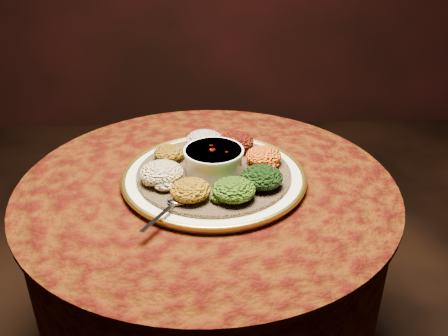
{
  "coord_description": "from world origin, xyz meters",
  "views": [
    {
      "loc": [
        0.0,
        -1.08,
        1.39
      ],
      "look_at": [
        0.04,
        0.03,
        0.76
      ],
      "focal_mm": 40.0,
      "sensor_mm": 36.0,
      "label": 1
    }
  ],
  "objects": [
    {
      "name": "portion_timatim",
      "position": [
        -0.11,
        -0.03,
        0.79
      ],
      "size": [
        0.11,
        0.1,
        0.05
      ],
      "primitive_type": "ellipsoid",
      "color": "maroon",
      "rests_on": "injera"
    },
    {
      "name": "portion_gomen",
      "position": [
        0.13,
        -0.06,
        0.79
      ],
      "size": [
        0.1,
        0.1,
        0.05
      ],
      "primitive_type": "ellipsoid",
      "color": "black",
      "rests_on": "injera"
    },
    {
      "name": "portion_ayib",
      "position": [
        -0.0,
        0.14,
        0.79
      ],
      "size": [
        0.1,
        0.1,
        0.05
      ],
      "primitive_type": "ellipsoid",
      "color": "beige",
      "rests_on": "injera"
    },
    {
      "name": "portion_shiro",
      "position": [
        -0.1,
        0.08,
        0.78
      ],
      "size": [
        0.08,
        0.08,
        0.04
      ],
      "primitive_type": "ellipsoid",
      "color": "#82570F",
      "rests_on": "injera"
    },
    {
      "name": "portion_mixveg",
      "position": [
        0.06,
        -0.12,
        0.79
      ],
      "size": [
        0.1,
        0.1,
        0.05
      ],
      "primitive_type": "ellipsoid",
      "color": "#B0450B",
      "rests_on": "injera"
    },
    {
      "name": "injera",
      "position": [
        0.02,
        0.01,
        0.76
      ],
      "size": [
        0.49,
        0.49,
        0.01
      ],
      "primitive_type": "cylinder",
      "rotation": [
        0.0,
        0.0,
        -0.29
      ],
      "color": "olive",
      "rests_on": "platter"
    },
    {
      "name": "portion_kik",
      "position": [
        -0.04,
        -0.11,
        0.78
      ],
      "size": [
        0.1,
        0.09,
        0.05
      ],
      "primitive_type": "ellipsoid",
      "color": "#A36E0E",
      "rests_on": "injera"
    },
    {
      "name": "platter",
      "position": [
        0.02,
        0.01,
        0.75
      ],
      "size": [
        0.52,
        0.52,
        0.02
      ],
      "rotation": [
        0.0,
        0.0,
        0.16
      ],
      "color": "white",
      "rests_on": "table"
    },
    {
      "name": "stew_bowl",
      "position": [
        0.02,
        0.01,
        0.8
      ],
      "size": [
        0.15,
        0.15,
        0.06
      ],
      "color": "white",
      "rests_on": "injera"
    },
    {
      "name": "portion_tikil",
      "position": [
        0.15,
        0.05,
        0.78
      ],
      "size": [
        0.09,
        0.09,
        0.04
      ],
      "primitive_type": "ellipsoid",
      "color": "#B0830E",
      "rests_on": "injera"
    },
    {
      "name": "portion_kitfo",
      "position": [
        0.08,
        0.13,
        0.79
      ],
      "size": [
        0.1,
        0.1,
        0.05
      ],
      "primitive_type": "ellipsoid",
      "color": "black",
      "rests_on": "injera"
    },
    {
      "name": "table",
      "position": [
        0.0,
        0.0,
        0.55
      ],
      "size": [
        0.96,
        0.96,
        0.73
      ],
      "color": "black",
      "rests_on": "ground"
    },
    {
      "name": "spoon",
      "position": [
        -0.07,
        -0.14,
        0.77
      ],
      "size": [
        0.1,
        0.14,
        0.01
      ],
      "rotation": [
        0.0,
        0.0,
        -2.12
      ],
      "color": "silver",
      "rests_on": "injera"
    }
  ]
}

